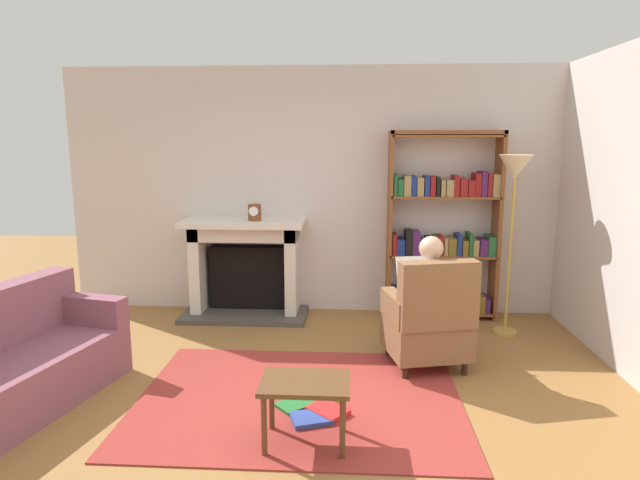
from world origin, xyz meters
TOP-DOWN VIEW (x-y plane):
  - ground at (0.00, 0.00)m, footprint 14.00×14.00m
  - back_wall at (0.00, 2.55)m, footprint 5.60×0.10m
  - side_wall_right at (2.65, 1.25)m, footprint 0.10×5.20m
  - area_rug at (0.00, 0.30)m, footprint 2.40×1.80m
  - fireplace at (-0.79, 2.30)m, footprint 1.35×0.64m
  - mantel_clock at (-0.66, 2.20)m, footprint 0.14×0.14m
  - bookshelf at (1.35, 2.33)m, footprint 1.18×0.32m
  - armchair_reading at (1.03, 0.92)m, footprint 0.77×0.75m
  - seated_reader at (1.01, 1.04)m, footprint 0.44×0.58m
  - sofa_floral at (-2.05, 0.02)m, footprint 1.07×1.82m
  - side_table at (0.10, -0.29)m, footprint 0.56×0.39m
  - scattered_books at (0.14, 0.11)m, footprint 0.56×0.59m
  - floor_lamp at (1.93, 1.83)m, footprint 0.32×0.32m

SIDE VIEW (x-z plane):
  - ground at x=0.00m, z-range 0.00..0.00m
  - area_rug at x=0.00m, z-range 0.00..0.01m
  - scattered_books at x=0.14m, z-range 0.01..0.05m
  - sofa_floral at x=-2.05m, z-range -0.10..0.75m
  - side_table at x=0.10m, z-range 0.15..0.58m
  - armchair_reading at x=1.03m, z-range -0.06..0.91m
  - fireplace at x=-0.79m, z-range 0.03..1.10m
  - seated_reader at x=1.01m, z-range 0.05..1.19m
  - bookshelf at x=1.35m, z-range -0.06..1.95m
  - mantel_clock at x=-0.66m, z-range 1.07..1.24m
  - back_wall at x=0.00m, z-range 0.00..2.70m
  - side_wall_right at x=2.65m, z-range 0.00..2.70m
  - floor_lamp at x=1.93m, z-range 0.62..2.40m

